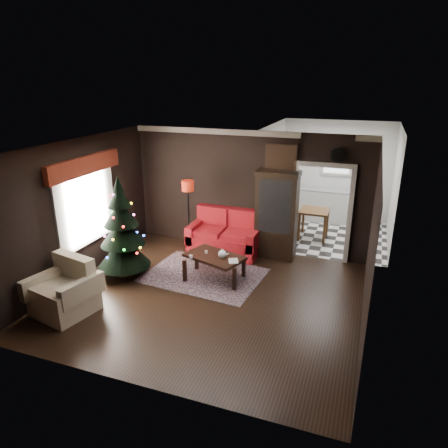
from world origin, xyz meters
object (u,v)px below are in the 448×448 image
(loveseat, at_px, (225,233))
(floor_lamp, at_px, (189,218))
(kitchen_table, at_px, (313,224))
(teapot, at_px, (222,254))
(christmas_tree, at_px, (122,229))
(armchair, at_px, (63,289))
(curio_cabinet, at_px, (276,217))
(wall_clock, at_px, (339,155))
(coffee_table, at_px, (215,267))

(loveseat, xyz_separation_m, floor_lamp, (-0.81, -0.20, 0.33))
(kitchen_table, bearing_deg, teapot, -113.89)
(christmas_tree, relative_size, teapot, 10.79)
(floor_lamp, relative_size, armchair, 1.83)
(kitchen_table, bearing_deg, christmas_tree, -133.51)
(teapot, bearing_deg, armchair, -137.76)
(armchair, bearing_deg, kitchen_table, 67.28)
(floor_lamp, distance_m, kitchen_table, 3.23)
(christmas_tree, xyz_separation_m, teapot, (1.96, 0.45, -0.44))
(loveseat, distance_m, christmas_tree, 2.44)
(curio_cabinet, bearing_deg, floor_lamp, -167.92)
(armchair, height_order, wall_clock, wall_clock)
(christmas_tree, xyz_separation_m, wall_clock, (3.86, 2.24, 1.33))
(armchair, height_order, coffee_table, armchair)
(loveseat, relative_size, teapot, 9.13)
(floor_lamp, height_order, wall_clock, wall_clock)
(coffee_table, xyz_separation_m, teapot, (0.19, -0.06, 0.35))
(armchair, xyz_separation_m, wall_clock, (4.09, 3.78, 1.92))
(armchair, distance_m, kitchen_table, 6.15)
(curio_cabinet, height_order, coffee_table, curio_cabinet)
(floor_lamp, relative_size, wall_clock, 5.51)
(coffee_table, height_order, teapot, teapot)
(curio_cabinet, bearing_deg, armchair, -128.72)
(christmas_tree, relative_size, wall_clock, 6.28)
(armchair, bearing_deg, coffee_table, 57.97)
(loveseat, height_order, floor_lamp, floor_lamp)
(armchair, relative_size, wall_clock, 3.01)
(loveseat, xyz_separation_m, coffee_table, (0.26, -1.34, -0.23))
(coffee_table, bearing_deg, kitchen_table, 62.81)
(loveseat, height_order, curio_cabinet, curio_cabinet)
(floor_lamp, relative_size, coffee_table, 1.54)
(floor_lamp, bearing_deg, loveseat, 13.84)
(wall_clock, bearing_deg, curio_cabinet, -171.47)
(loveseat, relative_size, armchair, 1.77)
(loveseat, xyz_separation_m, wall_clock, (2.35, 0.40, 1.88))
(christmas_tree, distance_m, wall_clock, 4.66)
(christmas_tree, height_order, kitchen_table, christmas_tree)
(armchair, bearing_deg, christmas_tree, 94.03)
(curio_cabinet, xyz_separation_m, kitchen_table, (0.65, 1.43, -0.57))
(floor_lamp, bearing_deg, kitchen_table, 35.32)
(christmas_tree, height_order, teapot, christmas_tree)
(floor_lamp, height_order, teapot, floor_lamp)
(curio_cabinet, distance_m, christmas_tree, 3.37)
(floor_lamp, bearing_deg, armchair, -106.26)
(floor_lamp, relative_size, teapot, 9.46)
(loveseat, distance_m, wall_clock, 3.04)
(kitchen_table, bearing_deg, curio_cabinet, -114.44)
(teapot, bearing_deg, christmas_tree, -167.23)
(floor_lamp, xyz_separation_m, coffee_table, (1.08, -1.14, -0.56))
(curio_cabinet, height_order, christmas_tree, christmas_tree)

